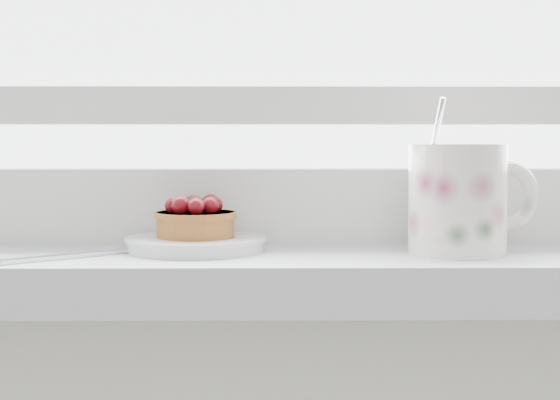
{
  "coord_description": "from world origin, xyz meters",
  "views": [
    {
      "loc": [
        -0.0,
        1.22,
        1.03
      ],
      "look_at": [
        0.0,
        1.88,
        0.99
      ],
      "focal_mm": 50.0,
      "sensor_mm": 36.0,
      "label": 1
    }
  ],
  "objects_px": {
    "raspberry_tart": "(196,219)",
    "floral_mug": "(461,197)",
    "fork": "(82,255)",
    "saucer": "(196,244)"
  },
  "relations": [
    {
      "from": "raspberry_tart",
      "to": "floral_mug",
      "type": "bearing_deg",
      "value": -5.13
    },
    {
      "from": "floral_mug",
      "to": "fork",
      "type": "bearing_deg",
      "value": -176.63
    },
    {
      "from": "saucer",
      "to": "raspberry_tart",
      "type": "relative_size",
      "value": 1.74
    },
    {
      "from": "floral_mug",
      "to": "saucer",
      "type": "bearing_deg",
      "value": 174.85
    },
    {
      "from": "saucer",
      "to": "raspberry_tart",
      "type": "distance_m",
      "value": 0.02
    },
    {
      "from": "saucer",
      "to": "fork",
      "type": "bearing_deg",
      "value": -156.59
    },
    {
      "from": "raspberry_tart",
      "to": "fork",
      "type": "bearing_deg",
      "value": -156.6
    },
    {
      "from": "raspberry_tart",
      "to": "fork",
      "type": "distance_m",
      "value": 0.1
    },
    {
      "from": "saucer",
      "to": "floral_mug",
      "type": "xyz_separation_m",
      "value": [
        0.23,
        -0.02,
        0.04
      ]
    },
    {
      "from": "saucer",
      "to": "floral_mug",
      "type": "relative_size",
      "value": 0.93
    }
  ]
}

